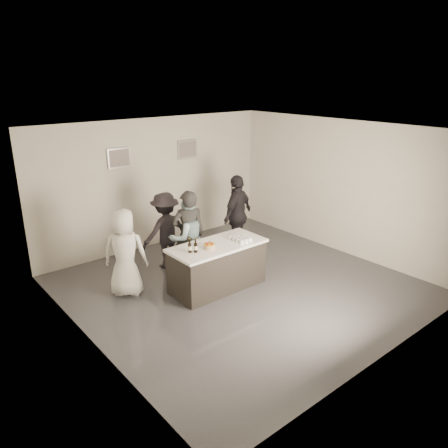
{
  "coord_description": "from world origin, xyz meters",
  "views": [
    {
      "loc": [
        -5.12,
        -5.69,
        3.92
      ],
      "look_at": [
        0.0,
        0.5,
        1.15
      ],
      "focal_mm": 35.0,
      "sensor_mm": 36.0,
      "label": 1
    }
  ],
  "objects_px": {
    "beer_bottle_b": "(196,245)",
    "person_guest_left": "(125,253)",
    "person_guest_back": "(166,230)",
    "person_main_blue": "(187,238)",
    "beer_bottle_a": "(190,246)",
    "bar_counter": "(217,266)",
    "cake": "(209,246)",
    "person_guest_right": "(238,215)",
    "person_main_black": "(188,234)"
  },
  "relations": [
    {
      "from": "bar_counter",
      "to": "person_main_black",
      "type": "height_order",
      "value": "person_main_black"
    },
    {
      "from": "person_guest_left",
      "to": "cake",
      "type": "bearing_deg",
      "value": -176.63
    },
    {
      "from": "bar_counter",
      "to": "person_guest_right",
      "type": "relative_size",
      "value": 1.02
    },
    {
      "from": "bar_counter",
      "to": "person_guest_left",
      "type": "distance_m",
      "value": 1.74
    },
    {
      "from": "cake",
      "to": "person_main_blue",
      "type": "xyz_separation_m",
      "value": [
        0.15,
        0.92,
        -0.14
      ]
    },
    {
      "from": "person_main_black",
      "to": "beer_bottle_b",
      "type": "bearing_deg",
      "value": 84.83
    },
    {
      "from": "cake",
      "to": "person_main_black",
      "type": "height_order",
      "value": "person_main_black"
    },
    {
      "from": "bar_counter",
      "to": "person_main_black",
      "type": "bearing_deg",
      "value": 98.59
    },
    {
      "from": "beer_bottle_b",
      "to": "person_guest_left",
      "type": "bearing_deg",
      "value": 134.34
    },
    {
      "from": "beer_bottle_a",
      "to": "person_guest_back",
      "type": "xyz_separation_m",
      "value": [
        0.41,
        1.46,
        -0.22
      ]
    },
    {
      "from": "beer_bottle_b",
      "to": "person_main_blue",
      "type": "xyz_separation_m",
      "value": [
        0.44,
        0.91,
        -0.23
      ]
    },
    {
      "from": "bar_counter",
      "to": "person_guest_right",
      "type": "bearing_deg",
      "value": 36.54
    },
    {
      "from": "beer_bottle_a",
      "to": "person_main_black",
      "type": "height_order",
      "value": "person_main_black"
    },
    {
      "from": "beer_bottle_a",
      "to": "person_main_black",
      "type": "bearing_deg",
      "value": 56.39
    },
    {
      "from": "beer_bottle_b",
      "to": "person_main_blue",
      "type": "distance_m",
      "value": 1.04
    },
    {
      "from": "beer_bottle_b",
      "to": "person_guest_left",
      "type": "distance_m",
      "value": 1.33
    },
    {
      "from": "beer_bottle_a",
      "to": "person_guest_left",
      "type": "distance_m",
      "value": 1.23
    },
    {
      "from": "person_main_black",
      "to": "person_guest_right",
      "type": "bearing_deg",
      "value": -147.32
    },
    {
      "from": "person_main_black",
      "to": "person_guest_right",
      "type": "distance_m",
      "value": 1.58
    },
    {
      "from": "person_guest_left",
      "to": "person_main_blue",
      "type": "bearing_deg",
      "value": -139.88
    },
    {
      "from": "bar_counter",
      "to": "beer_bottle_a",
      "type": "relative_size",
      "value": 7.15
    },
    {
      "from": "beer_bottle_b",
      "to": "person_main_black",
      "type": "distance_m",
      "value": 0.94
    },
    {
      "from": "person_main_black",
      "to": "cake",
      "type": "bearing_deg",
      "value": 103.39
    },
    {
      "from": "bar_counter",
      "to": "beer_bottle_b",
      "type": "relative_size",
      "value": 7.15
    },
    {
      "from": "bar_counter",
      "to": "cake",
      "type": "height_order",
      "value": "cake"
    },
    {
      "from": "person_main_blue",
      "to": "person_guest_right",
      "type": "distance_m",
      "value": 1.55
    },
    {
      "from": "bar_counter",
      "to": "person_main_blue",
      "type": "distance_m",
      "value": 0.93
    },
    {
      "from": "person_main_black",
      "to": "person_guest_left",
      "type": "bearing_deg",
      "value": 17.22
    },
    {
      "from": "person_guest_right",
      "to": "cake",
      "type": "bearing_deg",
      "value": 14.46
    },
    {
      "from": "bar_counter",
      "to": "person_guest_back",
      "type": "height_order",
      "value": "person_guest_back"
    },
    {
      "from": "person_guest_back",
      "to": "beer_bottle_a",
      "type": "bearing_deg",
      "value": 74.29
    },
    {
      "from": "cake",
      "to": "person_main_blue",
      "type": "distance_m",
      "value": 0.94
    },
    {
      "from": "bar_counter",
      "to": "beer_bottle_b",
      "type": "distance_m",
      "value": 0.79
    },
    {
      "from": "person_guest_left",
      "to": "person_guest_back",
      "type": "bearing_deg",
      "value": -113.44
    },
    {
      "from": "person_main_blue",
      "to": "beer_bottle_a",
      "type": "bearing_deg",
      "value": 67.36
    },
    {
      "from": "bar_counter",
      "to": "person_main_blue",
      "type": "relative_size",
      "value": 1.17
    },
    {
      "from": "person_guest_left",
      "to": "person_guest_back",
      "type": "distance_m",
      "value": 1.37
    },
    {
      "from": "beer_bottle_a",
      "to": "beer_bottle_b",
      "type": "distance_m",
      "value": 0.1
    },
    {
      "from": "beer_bottle_a",
      "to": "person_guest_back",
      "type": "relative_size",
      "value": 0.16
    },
    {
      "from": "cake",
      "to": "beer_bottle_a",
      "type": "height_order",
      "value": "beer_bottle_a"
    },
    {
      "from": "cake",
      "to": "beer_bottle_b",
      "type": "bearing_deg",
      "value": 177.94
    },
    {
      "from": "person_guest_right",
      "to": "person_guest_left",
      "type": "bearing_deg",
      "value": -15.87
    },
    {
      "from": "beer_bottle_a",
      "to": "bar_counter",
      "type": "bearing_deg",
      "value": -0.2
    },
    {
      "from": "bar_counter",
      "to": "person_main_blue",
      "type": "bearing_deg",
      "value": 96.4
    },
    {
      "from": "beer_bottle_b",
      "to": "person_guest_left",
      "type": "relative_size",
      "value": 0.16
    },
    {
      "from": "beer_bottle_a",
      "to": "beer_bottle_b",
      "type": "height_order",
      "value": "same"
    },
    {
      "from": "beer_bottle_a",
      "to": "person_guest_left",
      "type": "bearing_deg",
      "value": 133.27
    },
    {
      "from": "beer_bottle_b",
      "to": "person_guest_back",
      "type": "xyz_separation_m",
      "value": [
        0.32,
        1.52,
        -0.22
      ]
    },
    {
      "from": "person_guest_back",
      "to": "person_main_blue",
      "type": "bearing_deg",
      "value": 101.13
    },
    {
      "from": "beer_bottle_b",
      "to": "person_guest_right",
      "type": "distance_m",
      "value": 2.28
    }
  ]
}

